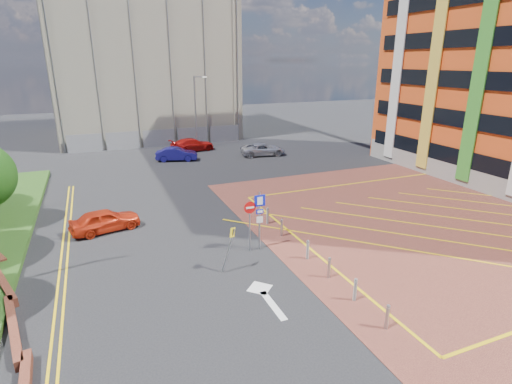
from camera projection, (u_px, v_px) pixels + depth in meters
ground at (258, 259)px, 20.33m from camera, size 140.00×140.00×0.00m
forecourt at (461, 219)px, 25.38m from camera, size 26.00×26.00×0.02m
lamp_back at (196, 109)px, 45.02m from camera, size 1.53×0.16×8.00m
sign_cluster at (256, 216)px, 20.69m from camera, size 1.17×0.12×3.20m
warning_sign at (230, 244)px, 18.69m from camera, size 0.80×0.43×2.24m
bollard_row at (314, 256)px, 19.55m from camera, size 0.14×11.14×0.90m
construction_building at (140, 49)px, 52.01m from camera, size 21.20×19.20×22.00m
construction_fence at (168, 138)px, 46.72m from camera, size 21.60×0.06×2.00m
car_red_left at (105, 220)px, 23.45m from camera, size 4.20×2.43×1.35m
car_blue_back at (177, 154)px, 40.00m from camera, size 4.30×2.53×1.34m
car_red_back at (192, 145)px, 44.22m from camera, size 5.19×2.88×1.42m
car_silver_back at (263, 149)px, 42.22m from camera, size 4.94×2.79×1.30m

